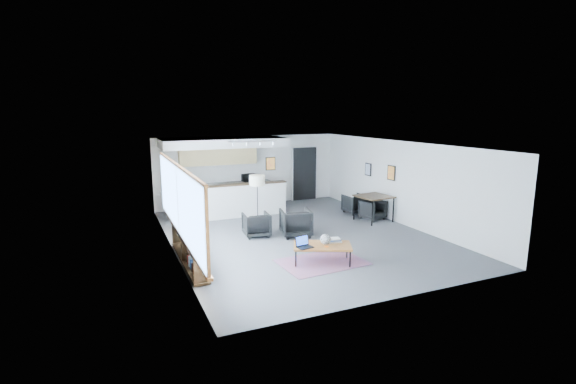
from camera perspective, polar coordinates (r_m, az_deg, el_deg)
name	(u,v)px	position (r m, az deg, el deg)	size (l,w,h in m)	color
room	(299,191)	(11.73, 1.49, 0.19)	(7.02, 9.02, 2.62)	#474749
window	(178,202)	(9.85, -14.77, -1.33)	(0.10, 5.95, 1.66)	#8CBFFF
console	(189,250)	(10.03, -13.39, -7.74)	(0.35, 3.00, 0.80)	#2F1E10
kitchenette	(223,173)	(14.77, -8.87, 2.59)	(4.20, 1.96, 2.60)	white
doorway	(304,173)	(16.68, 2.23, 2.61)	(1.10, 0.12, 2.15)	black
track_light	(253,142)	(13.38, -4.81, 6.79)	(1.60, 0.07, 0.15)	silver
wall_art_lower	(391,173)	(13.81, 13.94, 2.55)	(0.03, 0.38, 0.48)	black
wall_art_upper	(368,169)	(14.86, 10.90, 3.06)	(0.03, 0.34, 0.44)	black
kilim_rug	(322,262)	(9.97, 4.67, -9.54)	(2.05, 1.47, 0.01)	#63384D
coffee_table	(322,246)	(9.84, 4.70, -7.37)	(1.51, 1.21, 0.44)	brown
laptop	(303,244)	(9.62, 2.13, -7.10)	(0.39, 0.34, 0.25)	black
ceramic_pot	(325,239)	(9.81, 5.15, -6.46)	(0.25, 0.25, 0.25)	gray
book_stack	(334,240)	(10.05, 6.35, -6.53)	(0.35, 0.31, 0.10)	silver
coaster	(327,247)	(9.69, 5.30, -7.44)	(0.11, 0.11, 0.01)	#E5590C
armchair_left	(256,224)	(11.88, -4.35, -4.32)	(0.71, 0.67, 0.73)	black
armchair_right	(296,221)	(11.85, 1.07, -4.04)	(0.82, 0.77, 0.85)	black
floor_lamp	(257,182)	(12.41, -4.24, 1.32)	(0.61, 0.61, 1.63)	black
dining_table	(374,198)	(13.67, 11.67, -0.80)	(1.09, 1.09, 0.83)	#2F1E10
dining_chair_near	(373,210)	(13.97, 11.54, -2.47)	(0.58, 0.55, 0.60)	black
dining_chair_far	(355,204)	(14.71, 9.14, -1.68)	(0.60, 0.56, 0.62)	black
microwave	(249,177)	(15.54, -5.33, 2.06)	(0.51, 0.28, 0.35)	black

